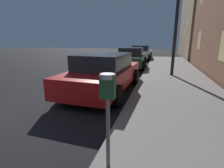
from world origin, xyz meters
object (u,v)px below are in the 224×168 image
object	(u,v)px
parking_meter	(108,99)
car_red	(104,73)
street_lamp	(178,2)
car_green	(132,58)
car_white	(141,52)

from	to	relation	value
parking_meter	car_red	size ratio (longest dim) A/B	0.29
street_lamp	parking_meter	bearing A→B (deg)	-99.71
parking_meter	car_green	size ratio (longest dim) A/B	0.31
car_red	parking_meter	bearing A→B (deg)	-70.77
car_green	parking_meter	bearing A→B (deg)	-82.19
car_red	car_white	size ratio (longest dim) A/B	1.11
car_red	car_green	bearing A→B (deg)	89.98
car_green	street_lamp	size ratio (longest dim) A/B	0.82
car_red	street_lamp	distance (m)	5.11
car_white	car_green	bearing A→B (deg)	-89.98
car_red	street_lamp	size ratio (longest dim) A/B	0.87
parking_meter	car_green	xyz separation A→B (m)	(-1.40, 10.20, -0.47)
parking_meter	car_green	distance (m)	10.31
car_red	street_lamp	bearing A→B (deg)	50.69
car_white	street_lamp	xyz separation A→B (m)	(2.64, -8.82, 2.97)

